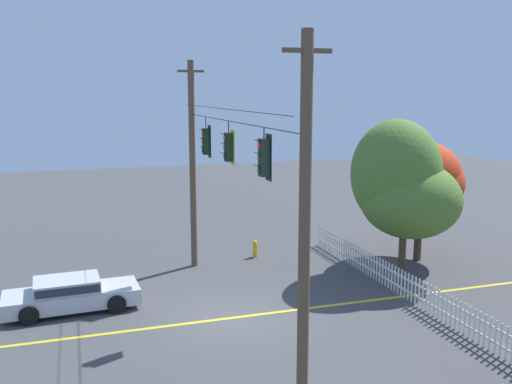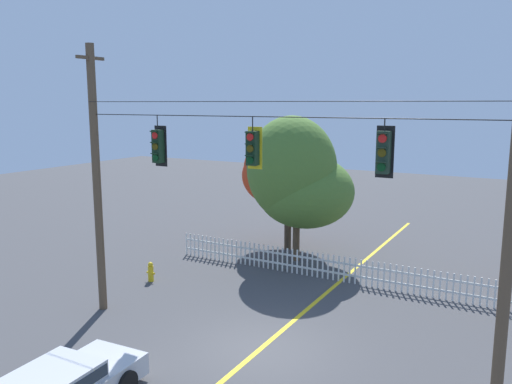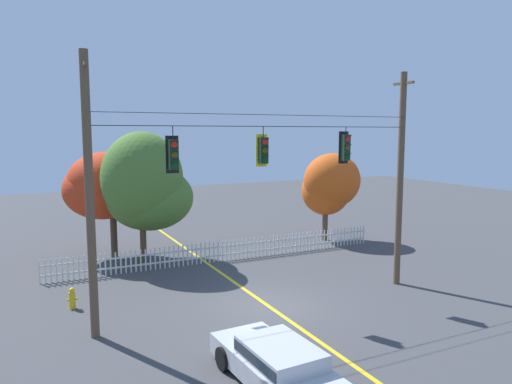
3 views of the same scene
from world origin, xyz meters
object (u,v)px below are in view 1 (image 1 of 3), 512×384
Objects in this scene: traffic_signal_northbound_primary at (264,157)px; fire_hydrant at (255,249)px; parked_car at (70,293)px; traffic_signal_northbound_secondary at (206,141)px; autumn_maple_near_fence at (419,178)px; traffic_signal_eastbound_side at (229,147)px; autumn_maple_mid at (402,183)px.

traffic_signal_northbound_primary is 11.56m from fire_hydrant.
traffic_signal_northbound_primary reaches higher than parked_car.
autumn_maple_near_fence is at bearing 94.08° from traffic_signal_northbound_secondary.
autumn_maple_near_fence is 6.92× the size of fire_hydrant.
traffic_signal_eastbound_side is at bearing -24.85° from fire_hydrant.
traffic_signal_northbound_primary is 0.22× the size of autumn_maple_mid.
autumn_maple_near_fence is 2.49m from autumn_maple_mid.
fire_hydrant is at bearing -127.87° from autumn_maple_mid.
traffic_signal_northbound_primary is (3.54, 0.00, 0.05)m from traffic_signal_eastbound_side.
traffic_signal_northbound_primary is at bearing 41.98° from parked_car.
traffic_signal_northbound_secondary is at bearing -43.85° from fire_hydrant.
autumn_maple_mid is at bearing 106.51° from traffic_signal_eastbound_side.
traffic_signal_eastbound_side is at bearing -0.01° from traffic_signal_northbound_secondary.
autumn_maple_mid reaches higher than autumn_maple_near_fence.
parked_car reaches higher than fire_hydrant.
autumn_maple_mid is 8.22× the size of fire_hydrant.
traffic_signal_eastbound_side is 0.22× the size of autumn_maple_mid.
parked_car is 9.03m from fire_hydrant.
autumn_maple_near_fence is at bearing 71.52° from fire_hydrant.
autumn_maple_near_fence is (-0.70, 9.85, -1.95)m from traffic_signal_northbound_secondary.
traffic_signal_northbound_secondary is 10.07m from autumn_maple_near_fence.
fire_hydrant is (-6.27, 2.91, -5.34)m from traffic_signal_eastbound_side.
autumn_maple_near_fence is 8.03m from fire_hydrant.
traffic_signal_northbound_primary is 0.31× the size of parked_car.
traffic_signal_eastbound_side is 0.31× the size of parked_car.
traffic_signal_northbound_secondary is 0.28× the size of autumn_maple_near_fence.
traffic_signal_eastbound_side reaches higher than autumn_maple_mid.
fire_hydrant is at bearing 136.15° from traffic_signal_northbound_secondary.
traffic_signal_northbound_secondary is 0.33× the size of parked_car.
traffic_signal_eastbound_side is at bearing -179.99° from traffic_signal_northbound_primary.
traffic_signal_northbound_secondary is 6.73m from fire_hydrant.
parked_car is at bearing -62.93° from fire_hydrant.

